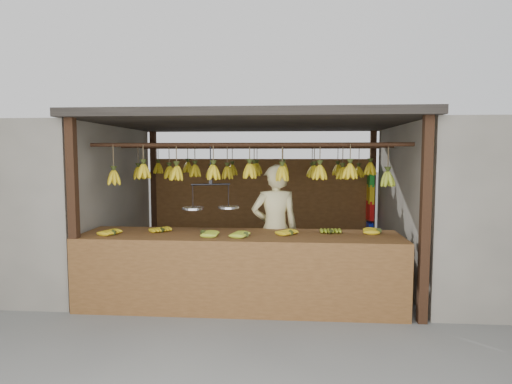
{
  "coord_description": "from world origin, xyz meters",
  "views": [
    {
      "loc": [
        0.5,
        -6.27,
        1.88
      ],
      "look_at": [
        0.0,
        0.3,
        1.3
      ],
      "focal_mm": 30.0,
      "sensor_mm": 36.0,
      "label": 1
    }
  ],
  "objects": [
    {
      "name": "counter",
      "position": [
        -0.09,
        -1.24,
        0.72
      ],
      "size": [
        3.94,
        0.9,
        0.96
      ],
      "color": "brown",
      "rests_on": "ground"
    },
    {
      "name": "stall",
      "position": [
        0.0,
        0.33,
        1.97
      ],
      "size": [
        4.3,
        3.3,
        2.4
      ],
      "color": "black",
      "rests_on": "ground"
    },
    {
      "name": "vendor",
      "position": [
        0.32,
        -0.6,
        0.87
      ],
      "size": [
        0.71,
        0.55,
        1.75
      ],
      "primitive_type": "imported",
      "rotation": [
        0.0,
        0.0,
        3.36
      ],
      "color": "beige",
      "rests_on": "ground"
    },
    {
      "name": "neighbor_right",
      "position": [
        3.6,
        0.0,
        1.15
      ],
      "size": [
        3.0,
        3.0,
        2.3
      ],
      "primitive_type": "cube",
      "color": "slate",
      "rests_on": "ground"
    },
    {
      "name": "neighbor_left",
      "position": [
        -3.6,
        0.0,
        1.15
      ],
      "size": [
        3.0,
        3.0,
        2.3
      ],
      "primitive_type": "cube",
      "color": "slate",
      "rests_on": "ground"
    },
    {
      "name": "hanging_bananas",
      "position": [
        -0.0,
        -0.01,
        1.63
      ],
      "size": [
        3.61,
        2.23,
        0.39
      ],
      "color": "gold",
      "rests_on": "ground"
    },
    {
      "name": "ground",
      "position": [
        0.0,
        0.0,
        0.0
      ],
      "size": [
        80.0,
        80.0,
        0.0
      ],
      "primitive_type": "plane",
      "color": "#5B5B57"
    },
    {
      "name": "balance_scale",
      "position": [
        -0.47,
        -1.0,
        1.25
      ],
      "size": [
        0.69,
        0.4,
        0.8
      ],
      "color": "black",
      "rests_on": "ground"
    },
    {
      "name": "bag_bundles",
      "position": [
        1.94,
        1.35,
        1.02
      ],
      "size": [
        0.08,
        0.26,
        1.31
      ],
      "color": "#199926",
      "rests_on": "ground"
    }
  ]
}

